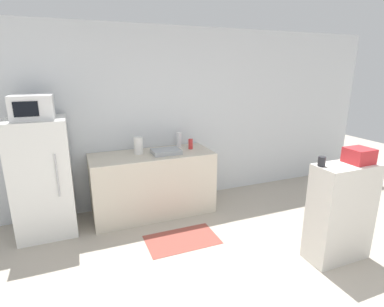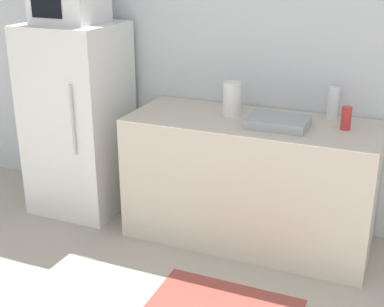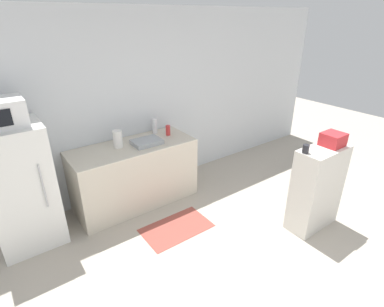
{
  "view_description": "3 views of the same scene",
  "coord_description": "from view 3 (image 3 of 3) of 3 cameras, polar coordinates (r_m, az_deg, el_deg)",
  "views": [
    {
      "loc": [
        -1.02,
        -1.23,
        2.01
      ],
      "look_at": [
        0.33,
        2.08,
        1.0
      ],
      "focal_mm": 28.0,
      "sensor_mm": 36.0,
      "label": 1
    },
    {
      "loc": [
        0.91,
        -0.64,
        1.94
      ],
      "look_at": [
        -0.1,
        1.77,
        0.94
      ],
      "focal_mm": 50.0,
      "sensor_mm": 36.0,
      "label": 2
    },
    {
      "loc": [
        -1.57,
        -0.79,
        2.47
      ],
      "look_at": [
        0.4,
        1.9,
        0.93
      ],
      "focal_mm": 28.0,
      "sensor_mm": 36.0,
      "label": 3
    }
  ],
  "objects": [
    {
      "name": "counter",
      "position": [
        4.29,
        -10.85,
        -3.9
      ],
      "size": [
        1.68,
        0.7,
        0.88
      ],
      "primitive_type": "cube",
      "color": "beige",
      "rests_on": "ground_plane"
    },
    {
      "name": "shelf_cabinet",
      "position": [
        4.01,
        22.65,
        -6.12
      ],
      "size": [
        0.68,
        0.33,
        1.07
      ],
      "primitive_type": "cube",
      "color": "silver",
      "rests_on": "ground_plane"
    },
    {
      "name": "wall_back",
      "position": [
        4.31,
        -13.6,
        8.4
      ],
      "size": [
        8.0,
        0.06,
        2.6
      ],
      "primitive_type": "cube",
      "color": "silver",
      "rests_on": "ground_plane"
    },
    {
      "name": "refrigerator",
      "position": [
        3.86,
        -29.82,
        -5.63
      ],
      "size": [
        0.67,
        0.66,
        1.45
      ],
      "color": "white",
      "rests_on": "ground_plane"
    },
    {
      "name": "paper_towel_roll",
      "position": [
        4.05,
        -13.96,
        2.71
      ],
      "size": [
        0.12,
        0.12,
        0.23
      ],
      "primitive_type": "cylinder",
      "color": "white",
      "rests_on": "counter"
    },
    {
      "name": "bottle_short",
      "position": [
        4.37,
        -4.6,
        4.43
      ],
      "size": [
        0.06,
        0.06,
        0.15
      ],
      "primitive_type": "cylinder",
      "color": "red",
      "rests_on": "counter"
    },
    {
      "name": "kitchen_rug",
      "position": [
        3.94,
        -2.97,
        -13.93
      ],
      "size": [
        0.87,
        0.52,
        0.01
      ],
      "primitive_type": "cube",
      "color": "#99473D",
      "rests_on": "ground_plane"
    },
    {
      "name": "sink_basin",
      "position": [
        4.11,
        -8.61,
        2.2
      ],
      "size": [
        0.39,
        0.28,
        0.06
      ],
      "primitive_type": "cube",
      "color": "#9EA3A8",
      "rests_on": "counter"
    },
    {
      "name": "jar",
      "position": [
        3.55,
        20.85,
        0.83
      ],
      "size": [
        0.07,
        0.07,
        0.1
      ],
      "primitive_type": "cylinder",
      "color": "#232328",
      "rests_on": "shelf_cabinet"
    },
    {
      "name": "bottle_tall",
      "position": [
        4.45,
        -7.11,
        5.23
      ],
      "size": [
        0.07,
        0.07,
        0.22
      ],
      "primitive_type": "cylinder",
      "color": "silver",
      "rests_on": "counter"
    },
    {
      "name": "basket",
      "position": [
        3.87,
        25.26,
        2.44
      ],
      "size": [
        0.25,
        0.23,
        0.16
      ],
      "primitive_type": "cube",
      "color": "red",
      "rests_on": "shelf_cabinet"
    },
    {
      "name": "microwave",
      "position": [
        3.55,
        -32.76,
        6.52
      ],
      "size": [
        0.45,
        0.42,
        0.27
      ],
      "color": "white",
      "rests_on": "refrigerator"
    }
  ]
}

